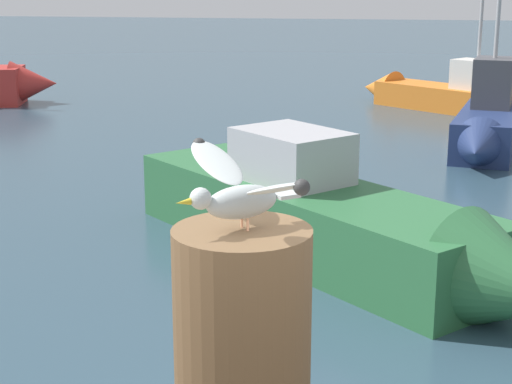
% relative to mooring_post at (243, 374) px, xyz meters
% --- Properties ---
extents(mooring_post, '(0.42, 0.42, 0.94)m').
position_rel_mooring_post_xyz_m(mooring_post, '(0.00, 0.00, 0.00)').
color(mooring_post, '#4C3823').
rests_on(mooring_post, harbor_quay).
extents(seagull, '(0.50, 0.58, 0.22)m').
position_rel_mooring_post_xyz_m(seagull, '(-0.00, -0.00, 0.59)').
color(seagull, tan).
rests_on(seagull, mooring_post).
extents(boat_navy, '(1.68, 4.10, 3.75)m').
position_rel_mooring_post_xyz_m(boat_navy, '(2.11, 13.10, -1.46)').
color(boat_navy, navy).
rests_on(boat_navy, ground_plane).
extents(boat_green, '(5.34, 5.09, 1.59)m').
position_rel_mooring_post_xyz_m(boat_green, '(-0.09, 6.53, -1.50)').
color(boat_green, '#2D6B3D').
rests_on(boat_green, ground_plane).
extents(boat_orange, '(5.09, 4.28, 3.70)m').
position_rel_mooring_post_xyz_m(boat_orange, '(1.74, 18.00, -1.61)').
color(boat_orange, orange).
rests_on(boat_orange, ground_plane).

